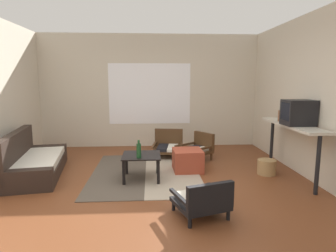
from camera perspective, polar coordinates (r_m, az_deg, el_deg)
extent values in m
plane|color=brown|center=(4.30, -3.58, -13.00)|extent=(7.80, 7.80, 0.00)
cube|color=beige|center=(7.05, -3.66, 6.92)|extent=(5.60, 0.12, 2.70)
cube|color=white|center=(6.99, -3.66, 6.38)|extent=(1.96, 0.01, 1.45)
cube|color=beige|center=(5.04, 28.25, 5.00)|extent=(0.12, 6.60, 2.70)
cube|color=#4C4238|center=(5.16, -9.69, -9.21)|extent=(0.93, 2.39, 0.01)
cube|color=gray|center=(5.14, 0.75, -9.14)|extent=(0.93, 2.39, 0.01)
cube|color=black|center=(5.47, -24.46, -7.68)|extent=(1.04, 1.88, 0.23)
cube|color=beige|center=(5.42, -24.26, -6.02)|extent=(0.91, 1.69, 0.10)
cube|color=black|center=(5.46, -27.97, -4.47)|extent=(0.43, 1.78, 0.64)
cube|color=black|center=(6.21, -23.02, -5.10)|extent=(0.78, 0.30, 0.34)
cube|color=black|center=(4.70, -26.46, -9.78)|extent=(0.78, 0.30, 0.34)
cube|color=black|center=(4.72, -5.30, -5.82)|extent=(0.62, 0.61, 0.02)
cube|color=black|center=(5.04, -8.24, -7.32)|extent=(0.04, 0.04, 0.39)
cube|color=black|center=(5.03, -2.09, -7.29)|extent=(0.04, 0.04, 0.39)
cube|color=black|center=(4.54, -8.78, -9.20)|extent=(0.04, 0.04, 0.39)
cube|color=black|center=(4.52, -1.93, -9.17)|extent=(0.04, 0.04, 0.39)
cylinder|color=#472D19|center=(5.85, 2.34, -6.30)|extent=(0.04, 0.04, 0.12)
cylinder|color=#472D19|center=(5.90, -2.87, -6.18)|extent=(0.04, 0.04, 0.12)
cylinder|color=#472D19|center=(6.38, 2.55, -5.01)|extent=(0.04, 0.04, 0.12)
cylinder|color=#472D19|center=(6.42, -2.23, -4.92)|extent=(0.04, 0.04, 0.12)
cube|color=#472D19|center=(6.11, -0.05, -4.79)|extent=(0.70, 0.70, 0.05)
cube|color=silver|center=(6.07, 0.94, -4.35)|extent=(0.28, 0.58, 0.06)
cube|color=black|center=(6.09, -1.08, -4.31)|extent=(0.28, 0.58, 0.06)
cube|color=#472D19|center=(6.34, 0.16, -2.28)|extent=(0.62, 0.16, 0.38)
cube|color=#472D19|center=(6.07, 2.65, -3.78)|extent=(0.13, 0.62, 0.04)
cube|color=#472D19|center=(6.11, -2.73, -3.68)|extent=(0.13, 0.62, 0.04)
cylinder|color=black|center=(3.73, 1.11, -15.51)|extent=(0.04, 0.04, 0.12)
cylinder|color=black|center=(3.93, 8.02, -14.27)|extent=(0.04, 0.04, 0.12)
cylinder|color=black|center=(3.35, 4.35, -18.59)|extent=(0.04, 0.04, 0.12)
cylinder|color=black|center=(3.57, 11.87, -16.91)|extent=(0.04, 0.04, 0.12)
cube|color=black|center=(3.60, 6.38, -15.03)|extent=(0.72, 0.70, 0.05)
cube|color=beige|center=(3.55, 4.75, -14.38)|extent=(0.33, 0.52, 0.06)
cube|color=brown|center=(3.64, 7.69, -13.84)|extent=(0.33, 0.52, 0.06)
cube|color=black|center=(3.33, 8.45, -13.77)|extent=(0.57, 0.24, 0.31)
cube|color=black|center=(3.45, 2.34, -14.02)|extent=(0.21, 0.54, 0.04)
cube|color=black|center=(3.68, 10.20, -12.63)|extent=(0.21, 0.54, 0.04)
cylinder|color=#472D19|center=(5.59, 4.83, -6.96)|extent=(0.04, 0.04, 0.14)
cylinder|color=#472D19|center=(5.92, 1.81, -6.04)|extent=(0.04, 0.04, 0.14)
cylinder|color=#472D19|center=(5.96, 8.60, -6.01)|extent=(0.04, 0.04, 0.14)
cylinder|color=#472D19|center=(6.27, 5.56, -5.21)|extent=(0.04, 0.04, 0.14)
cube|color=#472D19|center=(5.90, 5.23, -5.13)|extent=(0.81, 0.79, 0.05)
cube|color=silver|center=(5.81, 5.73, -4.80)|extent=(0.56, 0.46, 0.06)
cube|color=black|center=(5.94, 4.48, -4.48)|extent=(0.56, 0.46, 0.06)
cube|color=#472D19|center=(6.05, 7.16, -2.89)|extent=(0.36, 0.47, 0.34)
cube|color=#472D19|center=(5.71, 6.96, -4.47)|extent=(0.53, 0.39, 0.04)
cube|color=#472D19|center=(6.05, 3.63, -3.64)|extent=(0.53, 0.39, 0.04)
cube|color=#993D28|center=(5.19, 3.92, -6.81)|extent=(0.53, 0.53, 0.39)
cube|color=beige|center=(5.15, 23.57, 0.19)|extent=(0.38, 1.67, 0.04)
cylinder|color=black|center=(4.58, 27.59, -6.91)|extent=(0.06, 0.06, 0.86)
cylinder|color=black|center=(5.92, 19.92, -2.98)|extent=(0.06, 0.06, 0.86)
cube|color=black|center=(5.00, 24.49, 2.44)|extent=(0.44, 0.37, 0.40)
cube|color=black|center=(4.90, 22.28, 2.69)|extent=(0.01, 0.29, 0.28)
cylinder|color=brown|center=(5.41, 22.22, 1.85)|extent=(0.23, 0.23, 0.18)
cylinder|color=brown|center=(5.39, 22.31, 3.44)|extent=(0.10, 0.10, 0.12)
cylinder|color=#194723|center=(4.52, -5.82, -4.91)|extent=(0.07, 0.07, 0.22)
cylinder|color=#194723|center=(4.49, -5.85, -3.16)|extent=(0.03, 0.03, 0.06)
cylinder|color=#9E7A4C|center=(5.30, 19.00, -7.71)|extent=(0.31, 0.31, 0.26)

